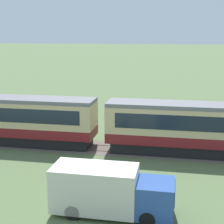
{
  "coord_description": "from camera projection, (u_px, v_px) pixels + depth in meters",
  "views": [
    {
      "loc": [
        -14.96,
        -25.23,
        9.33
      ],
      "look_at": [
        -20.83,
        5.97,
        2.07
      ],
      "focal_mm": 55.0,
      "sensor_mm": 36.0,
      "label": 1
    }
  ],
  "objects": [
    {
      "name": "passenger_train",
      "position": [
        104.0,
        122.0,
        28.08
      ],
      "size": [
        85.3,
        2.95,
        4.07
      ],
      "color": "maroon",
      "rests_on": "ground_plane"
    },
    {
      "name": "railway_track",
      "position": [
        171.0,
        152.0,
        27.59
      ],
      "size": [
        145.97,
        3.6,
        0.04
      ],
      "color": "#665B51",
      "rests_on": "ground_plane"
    },
    {
      "name": "delivery_truck_blue",
      "position": [
        109.0,
        191.0,
        17.96
      ],
      "size": [
        6.4,
        2.17,
        2.57
      ],
      "color": "#2D519E",
      "rests_on": "ground_plane"
    }
  ]
}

